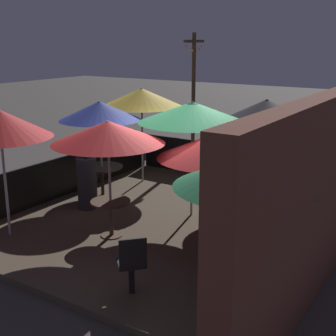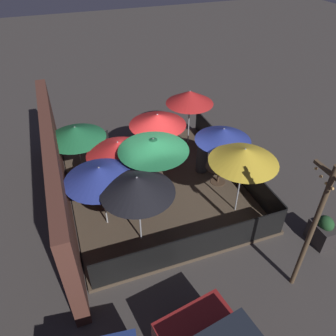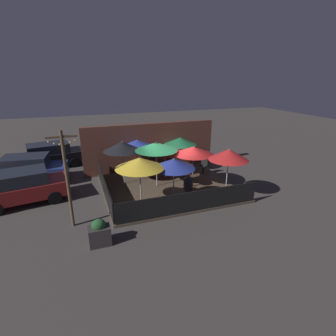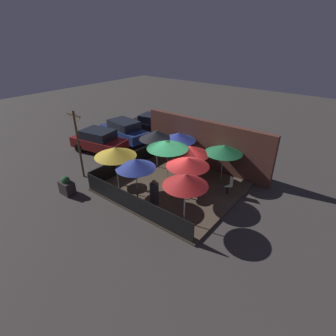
{
  "view_description": "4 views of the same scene",
  "coord_description": "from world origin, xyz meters",
  "px_view_note": "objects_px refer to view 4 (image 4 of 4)",
  "views": [
    {
      "loc": [
        7.63,
        4.96,
        3.76
      ],
      "look_at": [
        -0.22,
        -0.12,
        1.18
      ],
      "focal_mm": 50.0,
      "sensor_mm": 36.0,
      "label": 1
    },
    {
      "loc": [
        -8.65,
        2.71,
        7.86
      ],
      "look_at": [
        -0.56,
        -0.21,
        1.3
      ],
      "focal_mm": 35.0,
      "sensor_mm": 36.0,
      "label": 2
    },
    {
      "loc": [
        -4.42,
        -12.29,
        5.81
      ],
      "look_at": [
        0.19,
        0.5,
        0.98
      ],
      "focal_mm": 28.0,
      "sensor_mm": 36.0,
      "label": 3
    },
    {
      "loc": [
        7.37,
        -9.8,
        7.6
      ],
      "look_at": [
        -0.51,
        0.25,
        0.96
      ],
      "focal_mm": 28.0,
      "sensor_mm": 36.0,
      "label": 4
    }
  ],
  "objects_px": {
    "patio_umbrella_1": "(188,162)",
    "dining_table_0": "(137,191)",
    "patio_umbrella_6": "(168,145)",
    "patio_umbrella_4": "(156,135)",
    "patio_umbrella_0": "(136,164)",
    "parked_car_0": "(99,141)",
    "parked_car_2": "(156,125)",
    "patio_umbrella_8": "(190,150)",
    "patron_0": "(154,194)",
    "patio_umbrella_3": "(224,149)",
    "patio_umbrella_7": "(186,180)",
    "parked_car_1": "(124,130)",
    "patio_umbrella_2": "(178,137)",
    "planter_box": "(67,186)",
    "dining_table_1": "(187,188)",
    "patio_umbrella_5": "(115,152)",
    "patio_chair_1": "(229,185)",
    "light_post": "(78,142)",
    "patio_chair_0": "(193,162)"
  },
  "relations": [
    {
      "from": "patio_umbrella_1",
      "to": "dining_table_0",
      "type": "bearing_deg",
      "value": -135.56
    },
    {
      "from": "patio_umbrella_6",
      "to": "patio_umbrella_4",
      "type": "bearing_deg",
      "value": 148.94
    },
    {
      "from": "patio_umbrella_0",
      "to": "parked_car_0",
      "type": "height_order",
      "value": "patio_umbrella_0"
    },
    {
      "from": "parked_car_2",
      "to": "patio_umbrella_8",
      "type": "bearing_deg",
      "value": -46.55
    },
    {
      "from": "patio_umbrella_4",
      "to": "patron_0",
      "type": "height_order",
      "value": "patio_umbrella_4"
    },
    {
      "from": "patio_umbrella_3",
      "to": "patio_umbrella_0",
      "type": "bearing_deg",
      "value": -115.46
    },
    {
      "from": "patio_umbrella_7",
      "to": "parked_car_1",
      "type": "xyz_separation_m",
      "value": [
        -9.47,
        5.44,
        -1.44
      ]
    },
    {
      "from": "patio_umbrella_2",
      "to": "planter_box",
      "type": "bearing_deg",
      "value": -115.74
    },
    {
      "from": "patio_umbrella_6",
      "to": "dining_table_1",
      "type": "bearing_deg",
      "value": -22.14
    },
    {
      "from": "patio_umbrella_5",
      "to": "dining_table_0",
      "type": "distance_m",
      "value": 2.21
    },
    {
      "from": "dining_table_0",
      "to": "patio_chair_1",
      "type": "distance_m",
      "value": 4.69
    },
    {
      "from": "patio_umbrella_8",
      "to": "planter_box",
      "type": "bearing_deg",
      "value": -129.97
    },
    {
      "from": "patio_umbrella_4",
      "to": "patio_umbrella_7",
      "type": "bearing_deg",
      "value": -37.38
    },
    {
      "from": "patio_umbrella_2",
      "to": "planter_box",
      "type": "relative_size",
      "value": 2.16
    },
    {
      "from": "patio_umbrella_5",
      "to": "parked_car_0",
      "type": "bearing_deg",
      "value": 151.0
    },
    {
      "from": "patio_umbrella_0",
      "to": "patio_umbrella_8",
      "type": "relative_size",
      "value": 1.06
    },
    {
      "from": "dining_table_1",
      "to": "parked_car_2",
      "type": "xyz_separation_m",
      "value": [
        -7.44,
        6.36,
        0.18
      ]
    },
    {
      "from": "planter_box",
      "to": "parked_car_0",
      "type": "height_order",
      "value": "parked_car_0"
    },
    {
      "from": "patio_umbrella_1",
      "to": "patio_umbrella_3",
      "type": "height_order",
      "value": "patio_umbrella_1"
    },
    {
      "from": "patio_umbrella_2",
      "to": "patio_umbrella_6",
      "type": "xyz_separation_m",
      "value": [
        0.6,
        -1.8,
        0.22
      ]
    },
    {
      "from": "patio_umbrella_5",
      "to": "patio_umbrella_6",
      "type": "xyz_separation_m",
      "value": [
        1.46,
        2.34,
        0.0
      ]
    },
    {
      "from": "dining_table_1",
      "to": "patio_chair_1",
      "type": "xyz_separation_m",
      "value": [
        1.51,
        1.64,
        -0.03
      ]
    },
    {
      "from": "dining_table_1",
      "to": "light_post",
      "type": "height_order",
      "value": "light_post"
    },
    {
      "from": "patio_umbrella_0",
      "to": "patio_umbrella_5",
      "type": "relative_size",
      "value": 0.93
    },
    {
      "from": "patio_umbrella_8",
      "to": "light_post",
      "type": "bearing_deg",
      "value": -146.31
    },
    {
      "from": "patio_umbrella_2",
      "to": "parked_car_1",
      "type": "relative_size",
      "value": 0.5
    },
    {
      "from": "patio_umbrella_3",
      "to": "patio_umbrella_6",
      "type": "height_order",
      "value": "patio_umbrella_6"
    },
    {
      "from": "dining_table_1",
      "to": "parked_car_2",
      "type": "relative_size",
      "value": 0.16
    },
    {
      "from": "parked_car_2",
      "to": "dining_table_0",
      "type": "bearing_deg",
      "value": -65.56
    },
    {
      "from": "patio_umbrella_2",
      "to": "patio_chair_0",
      "type": "distance_m",
      "value": 1.76
    },
    {
      "from": "parked_car_0",
      "to": "patio_chair_0",
      "type": "bearing_deg",
      "value": 3.24
    },
    {
      "from": "patio_umbrella_0",
      "to": "patio_umbrella_3",
      "type": "height_order",
      "value": "patio_umbrella_0"
    },
    {
      "from": "planter_box",
      "to": "light_post",
      "type": "height_order",
      "value": "light_post"
    },
    {
      "from": "patio_umbrella_5",
      "to": "dining_table_1",
      "type": "height_order",
      "value": "patio_umbrella_5"
    },
    {
      "from": "patio_chair_1",
      "to": "patio_umbrella_1",
      "type": "bearing_deg",
      "value": -0.0
    },
    {
      "from": "patio_umbrella_2",
      "to": "patio_chair_0",
      "type": "bearing_deg",
      "value": 10.6
    },
    {
      "from": "patio_umbrella_8",
      "to": "light_post",
      "type": "distance_m",
      "value": 6.22
    },
    {
      "from": "patio_umbrella_7",
      "to": "patio_chair_0",
      "type": "height_order",
      "value": "patio_umbrella_7"
    },
    {
      "from": "dining_table_0",
      "to": "patio_chair_1",
      "type": "height_order",
      "value": "patio_chair_1"
    },
    {
      "from": "patio_umbrella_1",
      "to": "parked_car_1",
      "type": "xyz_separation_m",
      "value": [
        -8.44,
        3.76,
        -1.29
      ]
    },
    {
      "from": "patio_umbrella_7",
      "to": "light_post",
      "type": "distance_m",
      "value": 7.18
    },
    {
      "from": "patio_umbrella_1",
      "to": "parked_car_1",
      "type": "relative_size",
      "value": 0.5
    },
    {
      "from": "patio_chair_0",
      "to": "parked_car_0",
      "type": "height_order",
      "value": "parked_car_0"
    },
    {
      "from": "patio_chair_0",
      "to": "parked_car_2",
      "type": "distance_m",
      "value": 7.04
    },
    {
      "from": "patio_umbrella_8",
      "to": "patio_umbrella_7",
      "type": "bearing_deg",
      "value": -59.23
    },
    {
      "from": "patio_chair_1",
      "to": "dining_table_0",
      "type": "bearing_deg",
      "value": -1.59
    },
    {
      "from": "patio_umbrella_3",
      "to": "parked_car_0",
      "type": "bearing_deg",
      "value": -168.85
    },
    {
      "from": "dining_table_0",
      "to": "dining_table_1",
      "type": "xyz_separation_m",
      "value": [
        1.76,
        1.72,
        -0.03
      ]
    },
    {
      "from": "patio_umbrella_0",
      "to": "patio_umbrella_2",
      "type": "relative_size",
      "value": 1.03
    },
    {
      "from": "dining_table_1",
      "to": "planter_box",
      "type": "xyz_separation_m",
      "value": [
        -5.25,
        -3.41,
        -0.21
      ]
    }
  ]
}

